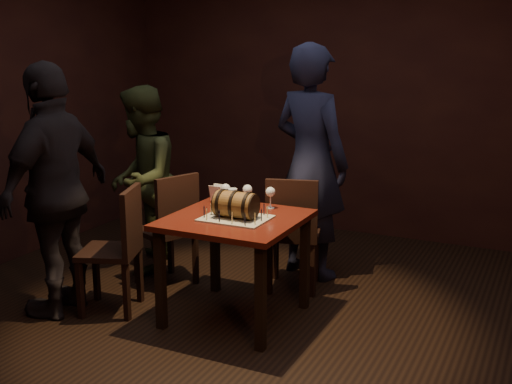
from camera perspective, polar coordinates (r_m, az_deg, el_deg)
room_shell at (r=4.25m, az=-1.35°, el=5.89°), size 5.04×5.04×2.80m
pub_table at (r=4.50m, az=-1.88°, el=-3.60°), size 0.90×0.90×0.75m
cake_board at (r=4.42m, az=-1.81°, el=-2.36°), size 0.45×0.35×0.01m
barrel_cake at (r=4.40m, az=-1.82°, el=-1.14°), size 0.34×0.20×0.20m
birthday_candles at (r=4.41m, az=-1.81°, el=-1.77°), size 0.40×0.30×0.09m
wine_glass_left at (r=4.78m, az=-2.72°, el=0.22°), size 0.07×0.07×0.16m
wine_glass_mid at (r=4.75m, az=-0.77°, el=0.14°), size 0.07×0.07×0.16m
wine_glass_right at (r=4.68m, az=1.29°, el=-0.07°), size 0.07×0.07×0.16m
pint_of_ale at (r=4.68m, az=-2.10°, el=-0.63°), size 0.07×0.07×0.15m
menu_card at (r=4.88m, az=-3.47°, el=-0.15°), size 0.10×0.05×0.13m
chair_back at (r=5.02m, az=3.29°, el=-3.23°), size 0.49×0.49×0.93m
chair_left_rear at (r=5.16m, az=-7.58°, el=-2.85°), size 0.51×0.51×0.93m
chair_left_front at (r=4.76m, az=-12.05°, el=-4.45°), size 0.51×0.51×0.93m
person_back at (r=5.31m, az=4.88°, el=2.64°), size 0.81×0.65×1.94m
person_left_rear at (r=5.53m, az=-10.12°, el=1.05°), size 0.85×0.94×1.59m
person_left_front at (r=4.77m, az=-17.32°, el=0.12°), size 0.50×1.09×1.82m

